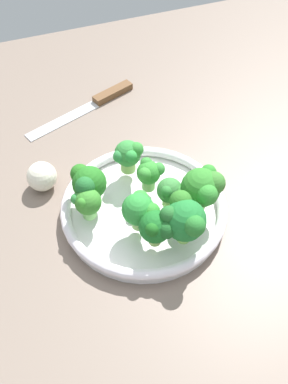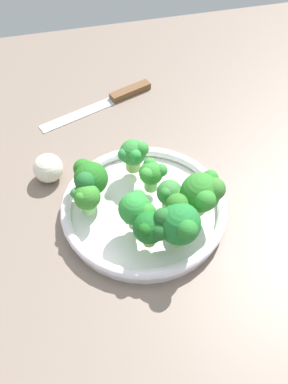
% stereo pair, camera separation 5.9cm
% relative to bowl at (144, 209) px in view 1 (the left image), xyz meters
% --- Properties ---
extents(ground_plane, '(1.30, 1.30, 0.03)m').
position_rel_bowl_xyz_m(ground_plane, '(-0.02, 0.02, -0.03)').
color(ground_plane, '#7A695C').
extents(bowl, '(0.29, 0.29, 0.03)m').
position_rel_bowl_xyz_m(bowl, '(0.00, 0.00, 0.00)').
color(bowl, white).
rests_on(bowl, ground_plane).
extents(broccoli_floret_0, '(0.05, 0.05, 0.06)m').
position_rel_bowl_xyz_m(broccoli_floret_0, '(-0.04, 0.02, 0.05)').
color(broccoli_floret_0, '#95D662').
rests_on(broccoli_floret_0, bowl).
extents(broccoli_floret_1, '(0.06, 0.07, 0.07)m').
position_rel_bowl_xyz_m(broccoli_floret_1, '(0.08, -0.04, 0.06)').
color(broccoli_floret_1, '#9BD76C').
rests_on(broccoli_floret_1, bowl).
extents(broccoli_floret_2, '(0.07, 0.08, 0.08)m').
position_rel_bowl_xyz_m(broccoli_floret_2, '(-0.09, 0.04, 0.06)').
color(broccoli_floret_2, '#98D872').
rests_on(broccoli_floret_2, bowl).
extents(broccoli_floret_3, '(0.07, 0.09, 0.08)m').
position_rel_bowl_xyz_m(broccoli_floret_3, '(-0.03, 0.09, 0.07)').
color(broccoli_floret_3, '#93CE59').
rests_on(broccoli_floret_3, bowl).
extents(broccoli_floret_4, '(0.06, 0.05, 0.06)m').
position_rel_bowl_xyz_m(broccoli_floret_4, '(-0.00, -0.08, 0.05)').
color(broccoli_floret_4, '#84B455').
rests_on(broccoli_floret_4, bowl).
extents(broccoli_floret_5, '(0.06, 0.06, 0.07)m').
position_rel_bowl_xyz_m(broccoli_floret_5, '(0.02, 0.04, 0.06)').
color(broccoli_floret_5, '#8CC063').
rests_on(broccoli_floret_5, bowl).
extents(broccoli_floret_6, '(0.05, 0.04, 0.06)m').
position_rel_bowl_xyz_m(broccoli_floret_6, '(-0.02, -0.03, 0.05)').
color(broccoli_floret_6, '#79BD5E').
rests_on(broccoli_floret_6, bowl).
extents(broccoli_floret_7, '(0.05, 0.04, 0.06)m').
position_rel_bowl_xyz_m(broccoli_floret_7, '(0.10, -0.01, 0.05)').
color(broccoli_floret_7, '#82D069').
rests_on(broccoli_floret_7, bowl).
extents(broccoli_floret_8, '(0.05, 0.06, 0.07)m').
position_rel_bowl_xyz_m(broccoli_floret_8, '(0.01, 0.08, 0.06)').
color(broccoli_floret_8, '#A3C862').
rests_on(broccoli_floret_8, bowl).
extents(knife, '(0.26, 0.11, 0.01)m').
position_rel_bowl_xyz_m(knife, '(-0.00, -0.32, -0.01)').
color(knife, silver).
rests_on(knife, ground_plane).
extents(garlic_bulb, '(0.05, 0.05, 0.05)m').
position_rel_bowl_xyz_m(garlic_bulb, '(0.15, -0.13, 0.01)').
color(garlic_bulb, white).
rests_on(garlic_bulb, ground_plane).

